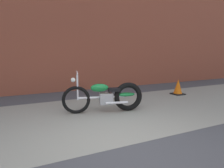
# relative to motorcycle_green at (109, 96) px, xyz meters

# --- Properties ---
(ground_plane) EXTENTS (80.00, 80.00, 0.00)m
(ground_plane) POSITION_rel_motorcycle_green_xyz_m (-0.63, -1.81, -0.40)
(ground_plane) COLOR #47474C
(sidewalk_slab) EXTENTS (36.00, 3.50, 0.01)m
(sidewalk_slab) POSITION_rel_motorcycle_green_xyz_m (-0.63, -0.06, -0.40)
(sidewalk_slab) COLOR gray
(sidewalk_slab) RESTS_ON ground
(brick_building_wall) EXTENTS (36.00, 0.50, 5.00)m
(brick_building_wall) POSITION_rel_motorcycle_green_xyz_m (-0.63, 3.39, 2.10)
(brick_building_wall) COLOR brown
(brick_building_wall) RESTS_ON ground
(motorcycle_green) EXTENTS (1.97, 0.76, 1.03)m
(motorcycle_green) POSITION_rel_motorcycle_green_xyz_m (0.00, 0.00, 0.00)
(motorcycle_green) COLOR black
(motorcycle_green) RESTS_ON ground
(traffic_cone) EXTENTS (0.40, 0.40, 0.55)m
(traffic_cone) POSITION_rel_motorcycle_green_xyz_m (3.09, 0.85, -0.15)
(traffic_cone) COLOR orange
(traffic_cone) RESTS_ON ground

